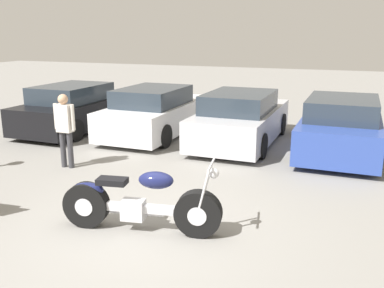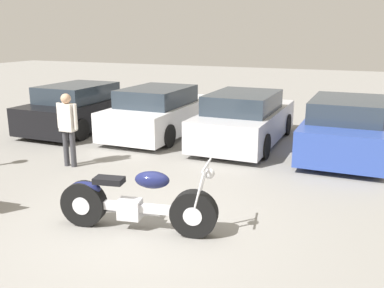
{
  "view_description": "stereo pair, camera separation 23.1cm",
  "coord_description": "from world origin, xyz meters",
  "px_view_note": "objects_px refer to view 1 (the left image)",
  "views": [
    {
      "loc": [
        2.82,
        -5.24,
        2.89
      ],
      "look_at": [
        -0.01,
        1.98,
        0.85
      ],
      "focal_mm": 40.0,
      "sensor_mm": 36.0,
      "label": 1
    },
    {
      "loc": [
        3.03,
        -5.15,
        2.89
      ],
      "look_at": [
        -0.01,
        1.98,
        0.85
      ],
      "focal_mm": 40.0,
      "sensor_mm": 36.0,
      "label": 2
    }
  ],
  "objects_px": {
    "motorcycle": "(139,204)",
    "parked_car_blue": "(341,127)",
    "parked_car_white": "(156,113)",
    "parked_car_silver": "(241,119)",
    "parked_car_black": "(77,109)",
    "person_standing": "(65,125)"
  },
  "relations": [
    {
      "from": "motorcycle",
      "to": "parked_car_silver",
      "type": "xyz_separation_m",
      "value": [
        0.02,
        5.65,
        0.21
      ]
    },
    {
      "from": "parked_car_silver",
      "to": "parked_car_blue",
      "type": "height_order",
      "value": "same"
    },
    {
      "from": "motorcycle",
      "to": "parked_car_blue",
      "type": "relative_size",
      "value": 0.57
    },
    {
      "from": "parked_car_black",
      "to": "parked_car_silver",
      "type": "xyz_separation_m",
      "value": [
        5.05,
        0.23,
        0.0
      ]
    },
    {
      "from": "parked_car_white",
      "to": "person_standing",
      "type": "distance_m",
      "value": 3.57
    },
    {
      "from": "parked_car_black",
      "to": "parked_car_white",
      "type": "bearing_deg",
      "value": 6.42
    },
    {
      "from": "parked_car_white",
      "to": "parked_car_silver",
      "type": "distance_m",
      "value": 2.53
    },
    {
      "from": "parked_car_black",
      "to": "parked_car_silver",
      "type": "relative_size",
      "value": 1.0
    },
    {
      "from": "person_standing",
      "to": "parked_car_silver",
      "type": "bearing_deg",
      "value": 49.5
    },
    {
      "from": "parked_car_black",
      "to": "parked_car_white",
      "type": "relative_size",
      "value": 1.0
    },
    {
      "from": "parked_car_blue",
      "to": "person_standing",
      "type": "distance_m",
      "value": 6.51
    },
    {
      "from": "motorcycle",
      "to": "parked_car_white",
      "type": "distance_m",
      "value": 6.23
    },
    {
      "from": "parked_car_white",
      "to": "parked_car_silver",
      "type": "xyz_separation_m",
      "value": [
        2.52,
        -0.05,
        0.0
      ]
    },
    {
      "from": "parked_car_white",
      "to": "person_standing",
      "type": "relative_size",
      "value": 2.63
    },
    {
      "from": "motorcycle",
      "to": "parked_car_white",
      "type": "height_order",
      "value": "parked_car_white"
    },
    {
      "from": "motorcycle",
      "to": "person_standing",
      "type": "bearing_deg",
      "value": 143.57
    },
    {
      "from": "motorcycle",
      "to": "parked_car_silver",
      "type": "relative_size",
      "value": 0.57
    },
    {
      "from": "parked_car_black",
      "to": "parked_car_blue",
      "type": "height_order",
      "value": "same"
    },
    {
      "from": "parked_car_silver",
      "to": "parked_car_blue",
      "type": "bearing_deg",
      "value": -0.08
    },
    {
      "from": "motorcycle",
      "to": "person_standing",
      "type": "distance_m",
      "value": 3.7
    },
    {
      "from": "parked_car_blue",
      "to": "person_standing",
      "type": "height_order",
      "value": "person_standing"
    },
    {
      "from": "parked_car_silver",
      "to": "parked_car_white",
      "type": "bearing_deg",
      "value": 178.88
    }
  ]
}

